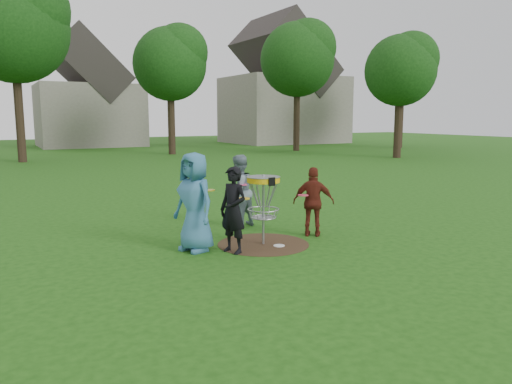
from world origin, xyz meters
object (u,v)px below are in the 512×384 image
player_black (233,210)px  disc_golf_basket (263,193)px  player_blue (195,202)px  player_grey (238,191)px  player_maroon (314,202)px

player_black → disc_golf_basket: bearing=86.6°
player_blue → player_black: size_ratio=1.16×
player_grey → disc_golf_basket: 1.65m
player_grey → disc_golf_basket: bearing=58.0°
player_maroon → disc_golf_basket: 1.29m
player_blue → disc_golf_basket: 1.36m
player_grey → player_blue: bearing=18.7°
player_grey → player_maroon: bearing=100.5°
player_blue → player_grey: size_ratio=1.12×
disc_golf_basket → player_maroon: bearing=4.8°
player_grey → player_maroon: (0.99, -1.52, -0.09)m
player_maroon → disc_golf_basket: (-1.26, -0.10, 0.29)m
player_black → player_maroon: 2.06m
player_grey → player_black: bearing=38.4°
player_blue → player_black: (0.57, -0.46, -0.12)m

